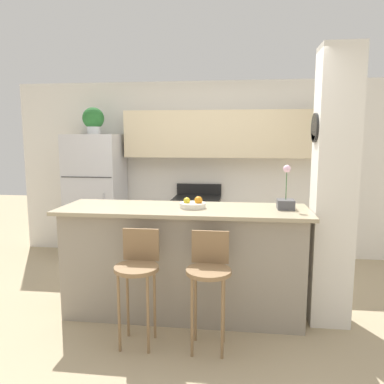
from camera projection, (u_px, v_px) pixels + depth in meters
The scene contains 12 objects.
ground_plane at pixel (184, 312), 3.77m from camera, with size 14.00×14.00×0.00m, color tan.
wall_back at pixel (210, 156), 5.42m from camera, with size 5.60×0.38×2.55m.
pillar_right at pixel (333, 189), 3.42m from camera, with size 0.38×0.32×2.55m.
counter_bar at pixel (183, 261), 3.69m from camera, with size 2.40×0.75×1.08m.
refrigerator at pixel (96, 197), 5.40m from camera, with size 0.74×0.68×1.79m.
stove_range at pixel (197, 229), 5.32m from camera, with size 0.66×0.61×1.07m.
bar_stool_left at pixel (138, 269), 3.14m from camera, with size 0.37×0.37×0.97m.
bar_stool_right at pixel (209, 272), 3.06m from camera, with size 0.37×0.37×0.97m.
potted_plant_on_fridge at pixel (93, 120), 5.24m from camera, with size 0.30×0.30×0.37m.
orchid_vase at pixel (286, 200), 3.53m from camera, with size 0.16×0.16×0.42m.
fruit_bowl at pixel (193, 204), 3.60m from camera, with size 0.25×0.25×0.11m.
trash_bin at pixel (133, 250), 5.21m from camera, with size 0.28×0.28×0.38m.
Camera 1 is at (0.53, -3.52, 1.75)m, focal length 35.00 mm.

